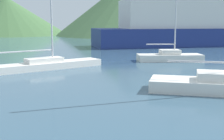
% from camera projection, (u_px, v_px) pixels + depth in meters
% --- Properties ---
extents(sailboat_inner, '(8.66, 5.67, 9.40)m').
position_uv_depth(sailboat_inner, '(44.00, 64.00, 22.76)').
color(sailboat_inner, white).
rests_on(sailboat_inner, ground_plane).
extents(sailboat_middle, '(6.82, 4.33, 9.65)m').
position_uv_depth(sailboat_middle, '(217.00, 84.00, 15.30)').
color(sailboat_middle, white).
rests_on(sailboat_middle, ground_plane).
extents(sailboat_outer, '(5.76, 2.28, 7.24)m').
position_uv_depth(sailboat_outer, '(170.00, 56.00, 27.54)').
color(sailboat_outer, white).
rests_on(sailboat_outer, ground_plane).
extents(ferry_distant, '(26.86, 9.55, 7.97)m').
position_uv_depth(ferry_distant, '(186.00, 26.00, 44.40)').
color(ferry_distant, navy).
rests_on(ferry_distant, ground_plane).
extents(hill_central, '(31.18, 31.18, 9.76)m').
position_uv_depth(hill_central, '(7.00, 16.00, 80.80)').
color(hill_central, '#3D6038').
rests_on(hill_central, ground_plane).
extents(hill_east, '(40.03, 40.03, 15.37)m').
position_uv_depth(hill_east, '(135.00, 4.00, 78.22)').
color(hill_east, '#476B42').
rests_on(hill_east, ground_plane).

